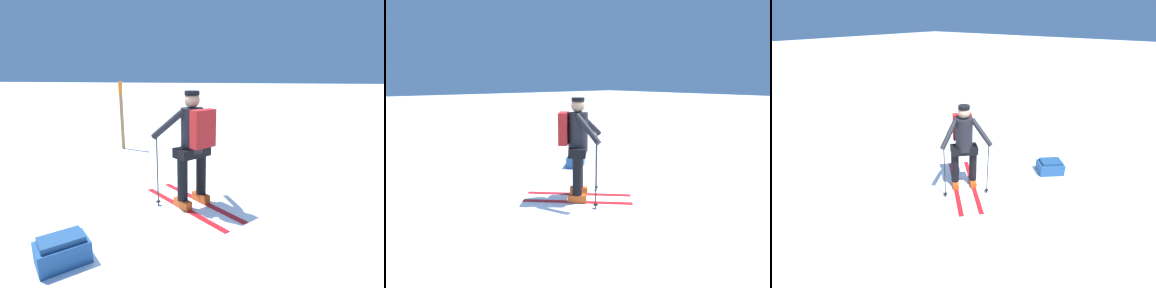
% 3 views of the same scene
% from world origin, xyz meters
% --- Properties ---
extents(ground_plane, '(80.00, 80.00, 0.00)m').
position_xyz_m(ground_plane, '(0.00, 0.00, 0.00)').
color(ground_plane, white).
extents(skier, '(1.60, 1.54, 1.67)m').
position_xyz_m(skier, '(-0.39, 0.10, 0.95)').
color(skier, red).
rests_on(skier, ground_plane).
extents(dropped_backpack, '(0.62, 0.61, 0.30)m').
position_xyz_m(dropped_backpack, '(0.79, 1.61, 0.14)').
color(dropped_backpack, navy).
rests_on(dropped_backpack, ground_plane).
extents(trail_marker, '(0.10, 0.10, 1.67)m').
position_xyz_m(trail_marker, '(1.74, -2.91, 0.96)').
color(trail_marker, olive).
rests_on(trail_marker, ground_plane).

